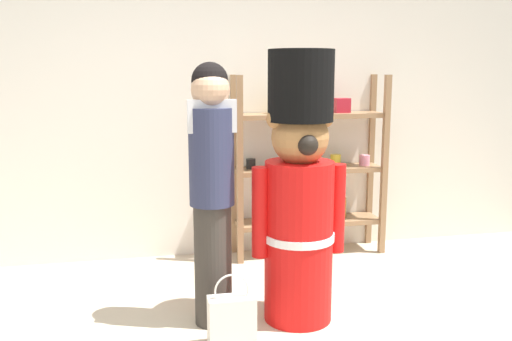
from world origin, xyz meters
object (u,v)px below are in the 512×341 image
(shopping_bag, at_px, (232,320))
(merchandise_shelf, at_px, (309,166))
(person_shopper, at_px, (212,183))
(teddy_bear_guard, at_px, (299,194))

(shopping_bag, bearing_deg, merchandise_shelf, 58.24)
(merchandise_shelf, relative_size, person_shopper, 0.95)
(shopping_bag, bearing_deg, person_shopper, 100.78)
(teddy_bear_guard, bearing_deg, merchandise_shelf, 69.71)
(shopping_bag, bearing_deg, teddy_bear_guard, 29.45)
(merchandise_shelf, distance_m, teddy_bear_guard, 1.36)
(merchandise_shelf, distance_m, shopping_bag, 1.92)
(teddy_bear_guard, distance_m, shopping_bag, 0.88)
(merchandise_shelf, distance_m, person_shopper, 1.59)
(merchandise_shelf, bearing_deg, shopping_bag, -121.76)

